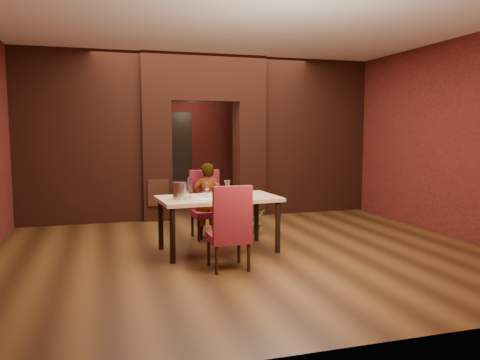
{
  "coord_description": "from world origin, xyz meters",
  "views": [
    {
      "loc": [
        -1.97,
        -7.18,
        1.72
      ],
      "look_at": [
        0.16,
        0.0,
        0.94
      ],
      "focal_mm": 35.0,
      "sensor_mm": 36.0,
      "label": 1
    }
  ],
  "objects_px": {
    "chair_far": "(208,205)",
    "wine_glass_a": "(207,190)",
    "chair_near": "(228,227)",
    "dining_table": "(218,224)",
    "potted_plant": "(254,221)",
    "wine_glass_b": "(217,190)",
    "wine_glass_c": "(227,188)",
    "water_bottle": "(190,187)",
    "person_seated": "(207,201)",
    "wine_bucket": "(180,191)"
  },
  "relations": [
    {
      "from": "chair_near",
      "to": "water_bottle",
      "type": "bearing_deg",
      "value": -72.57
    },
    {
      "from": "person_seated",
      "to": "potted_plant",
      "type": "height_order",
      "value": "person_seated"
    },
    {
      "from": "dining_table",
      "to": "wine_glass_b",
      "type": "height_order",
      "value": "wine_glass_b"
    },
    {
      "from": "chair_far",
      "to": "wine_glass_a",
      "type": "distance_m",
      "value": 0.93
    },
    {
      "from": "person_seated",
      "to": "wine_glass_c",
      "type": "bearing_deg",
      "value": 102.92
    },
    {
      "from": "wine_glass_a",
      "to": "potted_plant",
      "type": "height_order",
      "value": "wine_glass_a"
    },
    {
      "from": "chair_far",
      "to": "water_bottle",
      "type": "height_order",
      "value": "chair_far"
    },
    {
      "from": "wine_glass_c",
      "to": "chair_far",
      "type": "bearing_deg",
      "value": 97.79
    },
    {
      "from": "person_seated",
      "to": "potted_plant",
      "type": "bearing_deg",
      "value": -165.16
    },
    {
      "from": "chair_near",
      "to": "chair_far",
      "type": "bearing_deg",
      "value": -94.84
    },
    {
      "from": "person_seated",
      "to": "potted_plant",
      "type": "distance_m",
      "value": 0.97
    },
    {
      "from": "person_seated",
      "to": "potted_plant",
      "type": "relative_size",
      "value": 3.1
    },
    {
      "from": "potted_plant",
      "to": "dining_table",
      "type": "bearing_deg",
      "value": -131.2
    },
    {
      "from": "potted_plant",
      "to": "wine_bucket",
      "type": "bearing_deg",
      "value": -143.04
    },
    {
      "from": "dining_table",
      "to": "wine_bucket",
      "type": "bearing_deg",
      "value": -175.22
    },
    {
      "from": "chair_far",
      "to": "wine_glass_a",
      "type": "xyz_separation_m",
      "value": [
        -0.2,
        -0.84,
        0.35
      ]
    },
    {
      "from": "wine_glass_b",
      "to": "person_seated",
      "type": "bearing_deg",
      "value": 88.7
    },
    {
      "from": "person_seated",
      "to": "chair_far",
      "type": "bearing_deg",
      "value": -123.19
    },
    {
      "from": "wine_glass_c",
      "to": "potted_plant",
      "type": "xyz_separation_m",
      "value": [
        0.72,
        0.95,
        -0.7
      ]
    },
    {
      "from": "dining_table",
      "to": "potted_plant",
      "type": "height_order",
      "value": "dining_table"
    },
    {
      "from": "water_bottle",
      "to": "potted_plant",
      "type": "height_order",
      "value": "water_bottle"
    },
    {
      "from": "wine_glass_b",
      "to": "water_bottle",
      "type": "relative_size",
      "value": 0.64
    },
    {
      "from": "person_seated",
      "to": "potted_plant",
      "type": "xyz_separation_m",
      "value": [
        0.86,
        0.19,
        -0.41
      ]
    },
    {
      "from": "person_seated",
      "to": "wine_glass_a",
      "type": "relative_size",
      "value": 5.86
    },
    {
      "from": "chair_near",
      "to": "potted_plant",
      "type": "bearing_deg",
      "value": -117.84
    },
    {
      "from": "wine_glass_b",
      "to": "wine_bucket",
      "type": "bearing_deg",
      "value": -166.77
    },
    {
      "from": "chair_near",
      "to": "wine_glass_a",
      "type": "relative_size",
      "value": 5.12
    },
    {
      "from": "chair_near",
      "to": "water_bottle",
      "type": "distance_m",
      "value": 1.07
    },
    {
      "from": "wine_glass_c",
      "to": "water_bottle",
      "type": "distance_m",
      "value": 0.55
    },
    {
      "from": "dining_table",
      "to": "chair_far",
      "type": "distance_m",
      "value": 0.85
    },
    {
      "from": "dining_table",
      "to": "chair_near",
      "type": "distance_m",
      "value": 0.89
    },
    {
      "from": "dining_table",
      "to": "water_bottle",
      "type": "bearing_deg",
      "value": 165.77
    },
    {
      "from": "chair_far",
      "to": "potted_plant",
      "type": "xyz_separation_m",
      "value": [
        0.83,
        0.15,
        -0.35
      ]
    },
    {
      "from": "chair_far",
      "to": "chair_near",
      "type": "height_order",
      "value": "chair_far"
    },
    {
      "from": "chair_far",
      "to": "wine_glass_b",
      "type": "xyz_separation_m",
      "value": [
        -0.05,
        -0.8,
        0.34
      ]
    },
    {
      "from": "wine_glass_a",
      "to": "dining_table",
      "type": "bearing_deg",
      "value": -0.09
    },
    {
      "from": "person_seated",
      "to": "wine_glass_a",
      "type": "bearing_deg",
      "value": 80.49
    },
    {
      "from": "dining_table",
      "to": "wine_glass_c",
      "type": "bearing_deg",
      "value": 10.05
    },
    {
      "from": "dining_table",
      "to": "water_bottle",
      "type": "xyz_separation_m",
      "value": [
        -0.4,
        0.07,
        0.54
      ]
    },
    {
      "from": "chair_near",
      "to": "water_bottle",
      "type": "relative_size",
      "value": 3.62
    },
    {
      "from": "chair_near",
      "to": "wine_glass_a",
      "type": "xyz_separation_m",
      "value": [
        -0.07,
        0.87,
        0.36
      ]
    },
    {
      "from": "wine_glass_a",
      "to": "chair_near",
      "type": "bearing_deg",
      "value": -85.13
    },
    {
      "from": "dining_table",
      "to": "person_seated",
      "type": "height_order",
      "value": "person_seated"
    },
    {
      "from": "dining_table",
      "to": "wine_glass_b",
      "type": "bearing_deg",
      "value": 104.04
    },
    {
      "from": "wine_glass_b",
      "to": "wine_bucket",
      "type": "relative_size",
      "value": 0.81
    },
    {
      "from": "potted_plant",
      "to": "wine_glass_a",
      "type": "bearing_deg",
      "value": -136.22
    },
    {
      "from": "wine_glass_c",
      "to": "wine_glass_a",
      "type": "bearing_deg",
      "value": -173.27
    },
    {
      "from": "wine_glass_b",
      "to": "potted_plant",
      "type": "bearing_deg",
      "value": 47.19
    },
    {
      "from": "wine_bucket",
      "to": "water_bottle",
      "type": "bearing_deg",
      "value": 43.52
    },
    {
      "from": "wine_glass_a",
      "to": "wine_bucket",
      "type": "relative_size",
      "value": 0.88
    }
  ]
}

